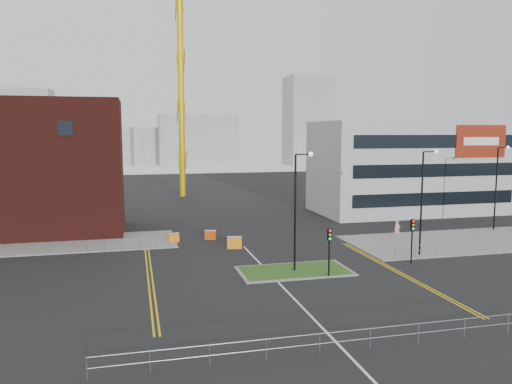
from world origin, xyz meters
TOP-DOWN VIEW (x-y plane):
  - ground at (0.00, 0.00)m, footprint 200.00×200.00m
  - pavement_left at (-20.00, 22.00)m, footprint 28.00×8.00m
  - pavement_right at (22.00, 14.00)m, footprint 24.00×10.00m
  - island_kerb at (2.00, 8.00)m, footprint 8.60×4.60m
  - grass_island at (2.00, 8.00)m, footprint 8.00×4.00m
  - brick_building at (-22.97, 28.00)m, footprint 24.20×10.07m
  - office_block at (26.01, 31.97)m, footprint 25.00×12.20m
  - tower_crane at (3.60, 53.72)m, footprint 51.89×12.77m
  - streetlamp_island at (2.22, 8.00)m, footprint 1.46×0.36m
  - streetlamp_right_near at (14.22, 10.00)m, footprint 1.46×0.36m
  - streetlamp_right_far at (28.22, 18.00)m, footprint 1.46×0.36m
  - traffic_light_island at (4.00, 5.98)m, footprint 0.28×0.33m
  - traffic_light_right at (12.00, 7.98)m, footprint 0.28×0.33m
  - railing_front at (0.00, -6.00)m, footprint 24.05×0.05m
  - railing_left at (-11.00, 18.00)m, footprint 6.05×0.05m
  - railing_right at (20.50, 11.50)m, footprint 19.05×5.05m
  - centre_line at (0.00, 2.00)m, footprint 0.15×30.00m
  - yellow_left_a at (-9.00, 10.00)m, footprint 0.12×24.00m
  - yellow_left_b at (-8.70, 10.00)m, footprint 0.12×24.00m
  - yellow_right_a at (9.50, 6.00)m, footprint 0.12×20.00m
  - yellow_right_b at (9.80, 6.00)m, footprint 0.12×20.00m
  - skyline_a at (-40.00, 120.00)m, footprint 18.00×12.00m
  - skyline_b at (10.00, 130.00)m, footprint 24.00×12.00m
  - skyline_c at (45.00, 125.00)m, footprint 14.00×12.00m
  - skyline_d at (-8.00, 140.00)m, footprint 30.00×12.00m
  - pedestrian at (15.66, 16.72)m, footprint 0.71×0.49m
  - barrier_left at (-6.24, 20.38)m, footprint 1.14×0.75m
  - barrier_mid at (-2.57, 20.85)m, footprint 1.17×0.73m
  - barrier_right at (-1.00, 16.51)m, footprint 1.38×0.66m

SIDE VIEW (x-z plane):
  - ground at x=0.00m, z-range 0.00..0.00m
  - centre_line at x=0.00m, z-range 0.00..0.01m
  - yellow_left_a at x=-9.00m, z-range 0.00..0.01m
  - yellow_left_b at x=-8.70m, z-range 0.00..0.01m
  - yellow_right_a at x=9.50m, z-range 0.00..0.01m
  - yellow_right_b at x=9.80m, z-range 0.00..0.01m
  - island_kerb at x=2.00m, z-range 0.00..0.08m
  - pavement_left at x=-20.00m, z-range 0.00..0.12m
  - pavement_right at x=22.00m, z-range 0.00..0.12m
  - grass_island at x=2.00m, z-range 0.00..0.12m
  - barrier_left at x=-6.24m, z-range 0.04..0.95m
  - barrier_mid at x=-2.57m, z-range 0.04..0.97m
  - barrier_right at x=-1.00m, z-range 0.05..1.16m
  - railing_left at x=-11.00m, z-range 0.19..1.29m
  - railing_right at x=20.50m, z-range 0.23..1.33m
  - railing_front at x=0.00m, z-range 0.23..1.33m
  - pedestrian at x=15.66m, z-range 0.00..1.85m
  - traffic_light_island at x=4.00m, z-range 0.74..4.39m
  - traffic_light_right at x=12.00m, z-range 0.74..4.39m
  - streetlamp_island at x=2.22m, z-range 0.82..10.00m
  - streetlamp_right_near at x=14.22m, z-range 0.82..10.00m
  - streetlamp_right_far at x=28.22m, z-range 0.82..10.00m
  - skyline_d at x=-8.00m, z-range 0.00..12.00m
  - office_block at x=26.01m, z-range 0.00..12.00m
  - brick_building at x=-22.97m, z-range -0.27..13.97m
  - skyline_b at x=10.00m, z-range 0.00..16.00m
  - skyline_a at x=-40.00m, z-range 0.00..22.00m
  - skyline_c at x=45.00m, z-range 0.00..28.00m
  - tower_crane at x=3.60m, z-range 7.35..46.12m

